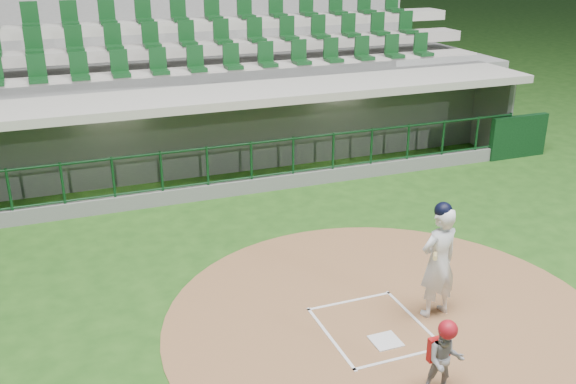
% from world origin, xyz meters
% --- Properties ---
extents(ground, '(120.00, 120.00, 0.00)m').
position_xyz_m(ground, '(0.00, 0.00, 0.00)').
color(ground, '#1E4714').
rests_on(ground, ground).
extents(dirt_circle, '(7.20, 7.20, 0.01)m').
position_xyz_m(dirt_circle, '(0.30, -0.20, 0.01)').
color(dirt_circle, brown).
rests_on(dirt_circle, ground).
extents(home_plate, '(0.43, 0.43, 0.02)m').
position_xyz_m(home_plate, '(0.00, -0.70, 0.02)').
color(home_plate, silver).
rests_on(home_plate, dirt_circle).
extents(batter_box_chalk, '(1.55, 1.80, 0.01)m').
position_xyz_m(batter_box_chalk, '(0.00, -0.30, 0.02)').
color(batter_box_chalk, white).
rests_on(batter_box_chalk, ground).
extents(dugout_structure, '(16.40, 3.70, 3.00)m').
position_xyz_m(dugout_structure, '(0.05, 7.82, 0.96)').
color(dugout_structure, gray).
rests_on(dugout_structure, ground).
extents(seating_deck, '(17.00, 6.72, 5.15)m').
position_xyz_m(seating_deck, '(0.00, 10.91, 1.42)').
color(seating_deck, gray).
rests_on(seating_deck, ground).
extents(batter, '(0.91, 0.92, 1.97)m').
position_xyz_m(batter, '(1.12, -0.28, 0.99)').
color(batter, white).
rests_on(batter, dirt_circle).
extents(catcher, '(0.62, 0.56, 1.13)m').
position_xyz_m(catcher, '(0.13, -2.00, 0.58)').
color(catcher, gray).
rests_on(catcher, dirt_circle).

